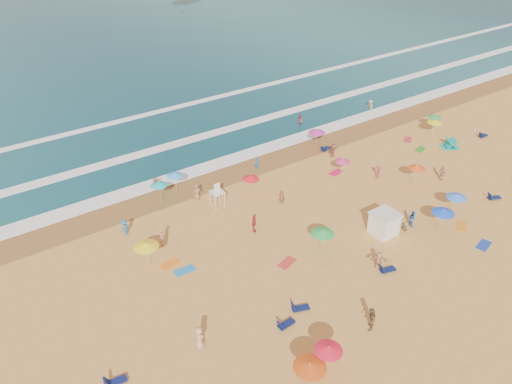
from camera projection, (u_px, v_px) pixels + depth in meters
ground at (318, 226)px, 45.41m from camera, size 220.00×220.00×0.00m
ocean at (54, 29)px, 103.80m from camera, size 220.00×140.00×0.18m
wet_sand at (243, 170)px, 54.09m from camera, size 220.00×220.00×0.00m
surf_foam at (203, 139)px, 60.17m from camera, size 200.00×18.70×0.05m
cabana at (384, 224)px, 43.92m from camera, size 2.00×2.00×2.00m
cabana_roof at (386, 214)px, 43.36m from camera, size 2.20×2.20×0.12m
bicycle at (400, 223)px, 44.92m from camera, size 0.76×1.77×0.90m
lifeguard_stand at (217, 196)px, 47.61m from camera, size 1.20×1.20×2.10m
beach_umbrellas at (308, 200)px, 45.16m from camera, size 58.64×26.97×0.80m
loungers at (388, 222)px, 45.60m from camera, size 51.31×19.75×0.34m
towels at (335, 236)px, 44.12m from camera, size 39.80×19.94×0.03m
popup_tents at (487, 160)px, 54.70m from camera, size 3.09×12.13×1.20m
beachgoers at (301, 195)px, 48.33m from camera, size 39.83×30.45×2.10m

